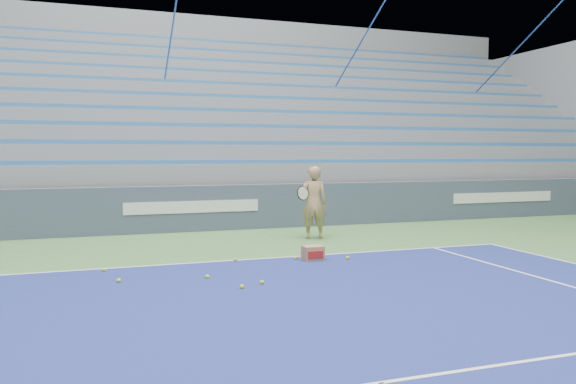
{
  "coord_description": "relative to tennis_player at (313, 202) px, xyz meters",
  "views": [
    {
      "loc": [
        -2.16,
        2.44,
        1.89
      ],
      "look_at": [
        1.25,
        12.38,
        1.15
      ],
      "focal_mm": 35.0,
      "sensor_mm": 36.0,
      "label": 1
    }
  ],
  "objects": [
    {
      "name": "tennis_ball_7",
      "position": [
        -2.95,
        -3.18,
        -0.77
      ],
      "size": [
        0.07,
        0.07,
        0.07
      ],
      "primitive_type": "sphere",
      "color": "#C6DF2D",
      "rests_on": "ground"
    },
    {
      "name": "tennis_ball_5",
      "position": [
        -0.32,
        -2.48,
        -0.77
      ],
      "size": [
        0.07,
        0.07,
        0.07
      ],
      "primitive_type": "sphere",
      "color": "#C6DF2D",
      "rests_on": "ground"
    },
    {
      "name": "tennis_ball_6",
      "position": [
        -2.28,
        -3.79,
        -0.77
      ],
      "size": [
        0.07,
        0.07,
        0.07
      ],
      "primitive_type": "sphere",
      "color": "#C6DF2D",
      "rests_on": "ground"
    },
    {
      "name": "ball_box",
      "position": [
        -0.94,
        -2.36,
        -0.67
      ],
      "size": [
        0.36,
        0.28,
        0.26
      ],
      "color": "#A3744E",
      "rests_on": "ground"
    },
    {
      "name": "tennis_ball_4",
      "position": [
        -2.24,
        -1.99,
        -0.77
      ],
      "size": [
        0.07,
        0.07,
        0.07
      ],
      "primitive_type": "sphere",
      "color": "#C6DF2D",
      "rests_on": "ground"
    },
    {
      "name": "tennis_ball_2",
      "position": [
        -1.19,
        -2.18,
        -0.77
      ],
      "size": [
        0.07,
        0.07,
        0.07
      ],
      "primitive_type": "sphere",
      "color": "#C6DF2D",
      "rests_on": "ground"
    },
    {
      "name": "tennis_ball_0",
      "position": [
        -4.4,
        -2.15,
        -0.77
      ],
      "size": [
        0.07,
        0.07,
        0.07
      ],
      "primitive_type": "sphere",
      "color": "#C6DF2D",
      "rests_on": "ground"
    },
    {
      "name": "tennis_ball_1",
      "position": [
        -2.62,
        -3.95,
        -0.77
      ],
      "size": [
        0.07,
        0.07,
        0.07
      ],
      "primitive_type": "sphere",
      "color": "#C6DF2D",
      "rests_on": "ground"
    },
    {
      "name": "tennis_ball_3",
      "position": [
        -4.22,
        -3.01,
        -0.77
      ],
      "size": [
        0.07,
        0.07,
        0.07
      ],
      "primitive_type": "sphere",
      "color": "#C6DF2D",
      "rests_on": "ground"
    },
    {
      "name": "sponsor_barrier",
      "position": [
        -2.33,
        2.05,
        -0.25
      ],
      "size": [
        30.0,
        0.32,
        1.1
      ],
      "color": "#3F4A5F",
      "rests_on": "ground"
    },
    {
      "name": "tennis_player",
      "position": [
        0.0,
        0.0,
        0.0
      ],
      "size": [
        0.93,
        0.87,
        1.6
      ],
      "color": "tan",
      "rests_on": "ground"
    },
    {
      "name": "bleachers",
      "position": [
        -2.33,
        7.77,
        1.56
      ],
      "size": [
        31.0,
        9.15,
        7.3
      ],
      "color": "gray",
      "rests_on": "ground"
    }
  ]
}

